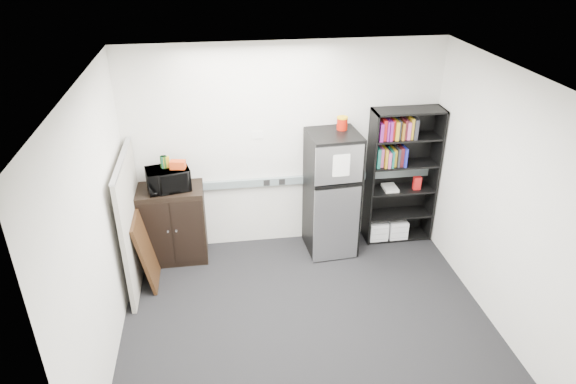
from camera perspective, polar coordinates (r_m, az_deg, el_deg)
The scene contains 18 objects.
floor at distance 5.81m, azimuth 2.23°, elevation -14.30°, with size 4.00×4.00×0.00m, color black.
wall_back at distance 6.56m, azimuth -0.33°, elevation 4.91°, with size 4.00×0.02×2.70m, color silver.
wall_right at distance 5.70m, azimuth 22.67°, elevation -1.03°, with size 0.02×3.50×2.70m, color silver.
wall_left at distance 5.07m, azimuth -20.37°, elevation -4.21°, with size 0.02×3.50×2.70m, color silver.
ceiling at distance 4.49m, azimuth 2.86°, elevation 12.36°, with size 4.00×3.50×0.02m, color white.
electrical_raceway at distance 6.72m, azimuth -0.29°, elevation 1.27°, with size 3.92×0.05×0.10m, color slate.
wall_note at distance 6.44m, azimuth -3.43°, elevation 6.35°, with size 0.14×0.00×0.10m, color white.
bookshelf at distance 6.91m, azimuth 12.38°, elevation 2.02°, with size 0.90×0.34×1.85m.
cubicle_partition at distance 6.23m, azimuth -17.00°, elevation -3.22°, with size 0.06×1.30×1.62m.
cabinet at distance 6.69m, azimuth -12.60°, elevation -3.46°, with size 0.80×0.53×1.00m.
microwave at distance 6.38m, azimuth -13.18°, elevation 1.41°, with size 0.50×0.34×0.28m, color black.
snack_box_a at distance 6.32m, azimuth -13.63°, elevation 3.28°, with size 0.07×0.05×0.15m, color #235518.
snack_box_b at distance 6.32m, azimuth -13.63°, elevation 3.28°, with size 0.07×0.05×0.15m, color #0D3B24.
snack_box_c at distance 6.32m, azimuth -13.35°, elevation 3.25°, with size 0.07×0.05×0.14m, color #C58B12.
snack_bag at distance 6.27m, azimuth -12.15°, elevation 2.99°, with size 0.18×0.10×0.10m, color #C93D14.
refrigerator at distance 6.59m, azimuth 4.88°, elevation -0.19°, with size 0.66×0.68×1.64m.
coffee_can at distance 6.37m, azimuth 6.04°, elevation 7.71°, with size 0.14×0.14×0.18m.
framed_poster at distance 6.39m, azimuth -15.40°, elevation -5.99°, with size 0.20×0.70×0.89m.
Camera 1 is at (-0.85, -4.25, 3.87)m, focal length 32.00 mm.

